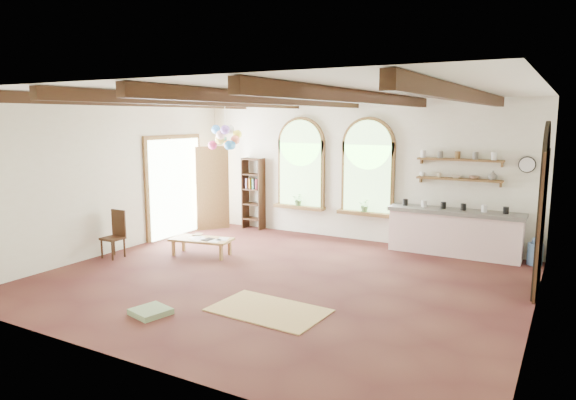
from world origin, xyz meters
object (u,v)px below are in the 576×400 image
Objects in this scene: coffee_table at (201,240)px; side_chair at (114,244)px; kitchen_counter at (454,232)px; balloon_cluster at (225,138)px.

side_chair is at bearing -145.74° from coffee_table.
kitchen_counter is 6.95m from side_chair.
side_chair is 3.49m from balloon_cluster.
balloon_cluster is (0.85, 2.69, 2.06)m from side_chair.
side_chair is (-5.95, -3.59, -0.20)m from kitchen_counter.
coffee_table is 1.18× the size of balloon_cluster.
side_chair is 0.84× the size of balloon_cluster.
coffee_table is 2.71m from balloon_cluster.
coffee_table is at bearing 34.26° from side_chair.
balloon_cluster reaches higher than kitchen_counter.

